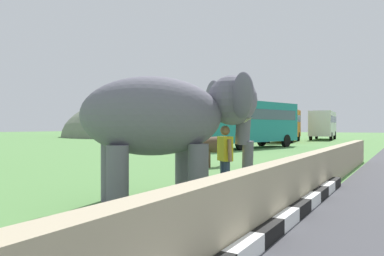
{
  "coord_description": "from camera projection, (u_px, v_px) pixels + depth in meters",
  "views": [
    {
      "loc": [
        -3.26,
        1.74,
        1.63
      ],
      "look_at": [
        3.97,
        5.91,
        1.6
      ],
      "focal_mm": 35.38,
      "sensor_mm": 36.0,
      "label": 1
    }
  ],
  "objects": [
    {
      "name": "bus_orange",
      "position": [
        284.0,
        122.0,
        40.31
      ],
      "size": [
        9.55,
        3.78,
        3.5
      ],
      "color": "orange",
      "rests_on": "ground_plane"
    },
    {
      "name": "barrier_parapet",
      "position": [
        251.0,
        203.0,
        5.58
      ],
      "size": [
        28.0,
        0.36,
        1.0
      ],
      "primitive_type": "cube",
      "color": "tan",
      "rests_on": "ground_plane"
    },
    {
      "name": "bus_white",
      "position": [
        323.0,
        123.0,
        47.87
      ],
      "size": [
        9.56,
        3.36,
        3.5
      ],
      "color": "silver",
      "rests_on": "ground_plane"
    },
    {
      "name": "cow_near",
      "position": [
        214.0,
        145.0,
        15.32
      ],
      "size": [
        1.87,
        1.23,
        1.23
      ],
      "color": "#473323",
      "rests_on": "ground_plane"
    },
    {
      "name": "hill_east",
      "position": [
        176.0,
        136.0,
        68.96
      ],
      "size": [
        43.21,
        34.56,
        15.98
      ],
      "color": "slate",
      "rests_on": "ground_plane"
    },
    {
      "name": "person_handler",
      "position": [
        225.0,
        156.0,
        8.94
      ],
      "size": [
        0.5,
        0.56,
        1.66
      ],
      "color": "navy",
      "rests_on": "ground_plane"
    },
    {
      "name": "elephant",
      "position": [
        170.0,
        118.0,
        8.25
      ],
      "size": [
        3.91,
        3.73,
        2.82
      ],
      "color": "slate",
      "rests_on": "ground_plane"
    },
    {
      "name": "bus_teal",
      "position": [
        252.0,
        121.0,
        28.9
      ],
      "size": [
        9.52,
        4.75,
        3.5
      ],
      "color": "teal",
      "rests_on": "ground_plane"
    }
  ]
}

